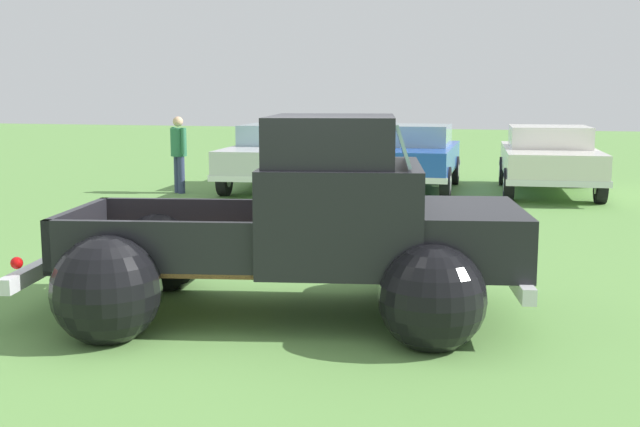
{
  "coord_description": "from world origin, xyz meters",
  "views": [
    {
      "loc": [
        2.47,
        -6.96,
        2.13
      ],
      "look_at": [
        0.0,
        1.56,
        0.76
      ],
      "focal_mm": 43.77,
      "sensor_mm": 36.0,
      "label": 1
    }
  ],
  "objects": [
    {
      "name": "ground_plane",
      "position": [
        0.0,
        0.0,
        0.0
      ],
      "size": [
        80.0,
        80.0,
        0.0
      ],
      "primitive_type": "plane",
      "color": "#609347"
    },
    {
      "name": "show_car_0",
      "position": [
        -3.29,
        9.68,
        0.79
      ],
      "size": [
        2.45,
        4.9,
        1.43
      ],
      "rotation": [
        0.0,
        0.0,
        -1.45
      ],
      "color": "black",
      "rests_on": "ground"
    },
    {
      "name": "show_car_2",
      "position": [
        2.53,
        10.34,
        0.78
      ],
      "size": [
        2.29,
        4.47,
        1.43
      ],
      "rotation": [
        0.0,
        0.0,
        -1.48
      ],
      "color": "black",
      "rests_on": "ground"
    },
    {
      "name": "vintage_pickup_truck",
      "position": [
        0.38,
        0.08,
        0.76
      ],
      "size": [
        4.91,
        3.47,
        1.96
      ],
      "rotation": [
        0.0,
        0.0,
        0.21
      ],
      "color": "black",
      "rests_on": "ground"
    },
    {
      "name": "spectator_0",
      "position": [
        -5.06,
        8.18,
        0.93
      ],
      "size": [
        0.48,
        0.48,
        1.64
      ],
      "rotation": [
        0.0,
        0.0,
        4.08
      ],
      "color": "navy",
      "rests_on": "ground"
    },
    {
      "name": "show_car_1",
      "position": [
        -0.39,
        10.11,
        0.78
      ],
      "size": [
        2.13,
        4.33,
        1.43
      ],
      "rotation": [
        0.0,
        0.0,
        -1.52
      ],
      "color": "black",
      "rests_on": "ground"
    },
    {
      "name": "spectator_1",
      "position": [
        0.25,
        3.03,
        1.03
      ],
      "size": [
        0.35,
        0.53,
        1.79
      ],
      "rotation": [
        0.0,
        0.0,
        6.25
      ],
      "color": "navy",
      "rests_on": "ground"
    }
  ]
}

